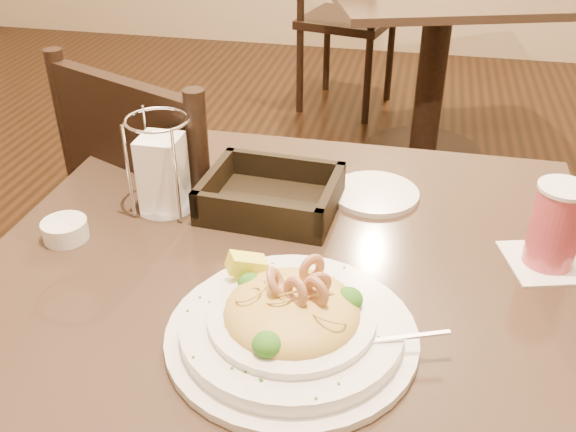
% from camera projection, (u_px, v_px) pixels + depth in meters
% --- Properties ---
extents(main_table, '(0.90, 0.90, 0.74)m').
position_uv_depth(main_table, '(285.00, 385.00, 1.05)').
color(main_table, black).
rests_on(main_table, ground).
extents(background_table, '(1.13, 1.13, 0.74)m').
position_uv_depth(background_table, '(435.00, 45.00, 2.65)').
color(background_table, black).
rests_on(background_table, ground).
extents(dining_chair_near, '(0.55, 0.55, 0.93)m').
position_uv_depth(dining_chair_near, '(190.00, 242.00, 1.42)').
color(dining_chair_near, black).
rests_on(dining_chair_near, ground).
extents(dining_chair_far, '(0.50, 0.50, 0.93)m').
position_uv_depth(dining_chair_far, '(345.00, 13.00, 3.13)').
color(dining_chair_far, black).
rests_on(dining_chair_far, ground).
extents(pasta_bowl, '(0.35, 0.32, 0.10)m').
position_uv_depth(pasta_bowl, '(292.00, 321.00, 0.79)').
color(pasta_bowl, white).
rests_on(pasta_bowl, main_table).
extents(drink_glass, '(0.14, 0.14, 0.13)m').
position_uv_depth(drink_glass, '(555.00, 226.00, 0.91)').
color(drink_glass, white).
rests_on(drink_glass, main_table).
extents(bread_basket, '(0.23, 0.19, 0.06)m').
position_uv_depth(bread_basket, '(271.00, 198.00, 1.06)').
color(bread_basket, black).
rests_on(bread_basket, main_table).
extents(napkin_caddy, '(0.10, 0.10, 0.16)m').
position_uv_depth(napkin_caddy, '(163.00, 171.00, 1.04)').
color(napkin_caddy, silver).
rests_on(napkin_caddy, main_table).
extents(side_plate, '(0.17, 0.17, 0.01)m').
position_uv_depth(side_plate, '(375.00, 193.00, 1.11)').
color(side_plate, white).
rests_on(side_plate, main_table).
extents(butter_ramekin, '(0.09, 0.09, 0.03)m').
position_uv_depth(butter_ramekin, '(65.00, 230.00, 0.99)').
color(butter_ramekin, white).
rests_on(butter_ramekin, main_table).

